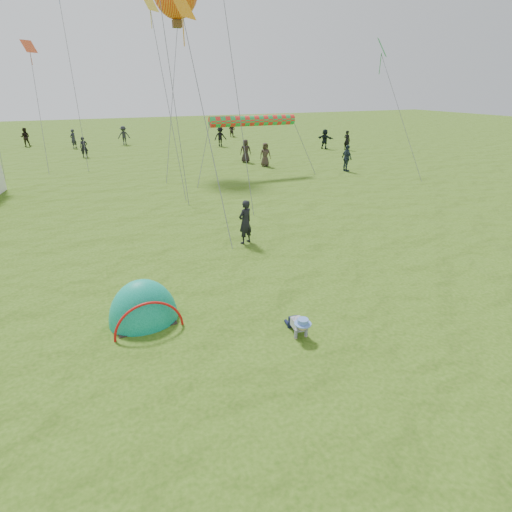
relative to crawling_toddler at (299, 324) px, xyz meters
name	(u,v)px	position (x,y,z in m)	size (l,w,h in m)	color
ground	(299,336)	(-0.01, -0.07, -0.27)	(140.00, 140.00, 0.00)	#294D0D
crawling_toddler	(299,324)	(0.00, 0.00, 0.00)	(0.50, 0.71, 0.54)	black
popup_tent	(144,320)	(-3.20, 2.05, -0.27)	(1.67, 1.37, 2.16)	#017651
standing_adult	(245,222)	(1.05, 5.91, 0.53)	(0.59, 0.39, 1.61)	black
crowd_person_0	(84,147)	(-3.67, 28.44, 0.52)	(0.58, 0.38, 1.58)	black
crowd_person_1	(232,129)	(11.80, 36.56, 0.53)	(0.78, 0.61, 1.61)	black
crowd_person_2	(347,158)	(12.15, 15.45, 0.59)	(1.01, 0.42, 1.72)	#23323B
crowd_person_3	(124,135)	(0.10, 34.73, 0.59)	(1.12, 0.64, 1.73)	#24262A
crowd_person_4	(246,151)	(7.27, 21.27, 0.56)	(0.81, 0.53, 1.66)	black
crowd_person_5	(325,139)	(16.38, 24.80, 0.58)	(1.59, 0.50, 1.71)	black
crowd_person_6	(73,139)	(-4.40, 34.22, 0.56)	(0.61, 0.40, 1.67)	#252630
crowd_person_7	(25,137)	(-8.50, 37.13, 0.57)	(0.82, 0.64, 1.68)	black
crowd_person_9	(220,137)	(8.23, 29.95, 0.61)	(1.14, 0.66, 1.76)	black
crowd_person_10	(265,155)	(7.94, 19.24, 0.54)	(0.80, 0.52, 1.63)	#372C23
crowd_person_12	(347,140)	(17.79, 23.41, 0.56)	(0.61, 0.40, 1.67)	black
rainbow_tube_kite	(253,121)	(6.03, 16.93, 3.05)	(0.64, 0.64, 5.52)	red
diamond_kite_0	(29,46)	(-6.09, 27.33, 7.47)	(0.91, 0.91, 0.00)	#E15229
diamond_kite_1	(182,4)	(0.41, 10.56, 7.90)	(1.15, 1.15, 0.00)	orange
diamond_kite_2	(150,2)	(0.49, 17.48, 8.99)	(0.95, 0.95, 0.00)	yellow
diamond_kite_9	(382,47)	(14.58, 16.11, 7.24)	(1.24, 1.24, 0.00)	green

